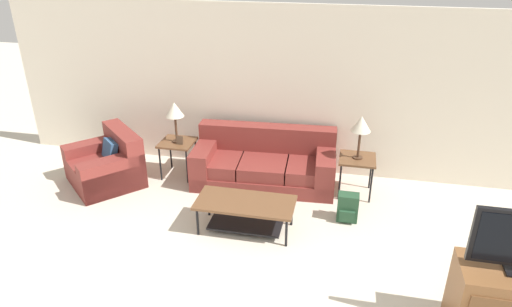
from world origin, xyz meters
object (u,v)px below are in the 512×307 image
(side_table_left, at_px, (177,145))
(table_lamp_left, at_px, (175,111))
(armchair, at_px, (107,165))
(coffee_table, at_px, (245,209))
(side_table_right, at_px, (357,162))
(backpack, at_px, (348,208))
(couch, at_px, (265,164))
(table_lamp_right, at_px, (361,125))

(side_table_left, relative_size, table_lamp_left, 0.92)
(side_table_left, bearing_deg, armchair, -156.12)
(coffee_table, height_order, side_table_right, side_table_right)
(coffee_table, distance_m, backpack, 1.38)
(couch, height_order, table_lamp_right, table_lamp_right)
(couch, height_order, side_table_left, couch)
(couch, bearing_deg, side_table_right, -3.35)
(coffee_table, distance_m, side_table_left, 1.86)
(side_table_left, height_order, table_lamp_right, table_lamp_right)
(coffee_table, xyz_separation_m, backpack, (1.28, 0.50, -0.13))
(side_table_left, height_order, side_table_right, same)
(table_lamp_left, xyz_separation_m, backpack, (2.65, -0.74, -0.90))
(couch, distance_m, table_lamp_right, 1.59)
(coffee_table, xyz_separation_m, side_table_left, (-1.37, 1.24, 0.21))
(couch, xyz_separation_m, armchair, (-2.35, -0.52, -0.01))
(side_table_right, bearing_deg, table_lamp_left, 180.00)
(armchair, distance_m, coffee_table, 2.49)
(backpack, bearing_deg, side_table_right, 83.58)
(table_lamp_left, height_order, table_lamp_right, same)
(table_lamp_left, bearing_deg, coffee_table, -42.04)
(table_lamp_left, bearing_deg, backpack, -15.50)
(couch, height_order, table_lamp_left, table_lamp_left)
(side_table_left, distance_m, backpack, 2.77)
(armchair, xyz_separation_m, side_table_right, (3.72, 0.44, 0.23))
(side_table_right, height_order, backpack, side_table_right)
(table_lamp_right, bearing_deg, side_table_left, 180.00)
(side_table_left, xyz_separation_m, side_table_right, (2.73, 0.00, 0.00))
(side_table_left, bearing_deg, backpack, -15.50)
(coffee_table, height_order, table_lamp_right, table_lamp_right)
(coffee_table, bearing_deg, side_table_left, 137.96)
(coffee_table, bearing_deg, armchair, 161.23)
(table_lamp_right, bearing_deg, table_lamp_left, 180.00)
(table_lamp_left, relative_size, table_lamp_right, 1.00)
(table_lamp_left, xyz_separation_m, table_lamp_right, (2.73, 0.00, 0.00))
(side_table_right, bearing_deg, couch, 176.65)
(coffee_table, relative_size, side_table_right, 2.14)
(table_lamp_left, distance_m, table_lamp_right, 2.73)
(side_table_right, relative_size, table_lamp_right, 0.92)
(backpack, bearing_deg, table_lamp_right, 83.58)
(coffee_table, bearing_deg, backpack, 21.58)
(armchair, bearing_deg, table_lamp_left, 23.88)
(side_table_left, xyz_separation_m, backpack, (2.65, -0.74, -0.33))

